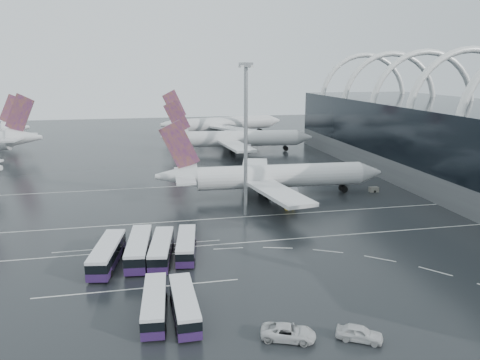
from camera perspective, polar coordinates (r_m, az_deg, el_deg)
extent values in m
plane|color=black|center=(85.29, 4.19, -6.84)|extent=(420.00, 420.00, 0.00)
torus|color=white|center=(132.56, 25.78, 7.19)|extent=(33.80, 1.80, 33.80)
torus|color=white|center=(148.03, 21.33, 8.15)|extent=(33.80, 1.80, 33.80)
torus|color=white|center=(164.24, 17.72, 8.88)|extent=(33.80, 1.80, 33.80)
torus|color=white|center=(181.00, 14.76, 9.45)|extent=(33.80, 1.80, 33.80)
cube|color=silver|center=(83.49, 4.57, -7.30)|extent=(120.00, 0.25, 0.01)
cube|color=silver|center=(96.22, 2.22, -4.40)|extent=(120.00, 0.25, 0.01)
cube|color=silver|center=(122.52, -0.95, -0.44)|extent=(120.00, 0.25, 0.01)
cube|color=silver|center=(67.63, -12.27, -12.81)|extent=(28.00, 0.25, 0.01)
cube|color=silver|center=(82.30, -12.25, -7.90)|extent=(28.00, 0.25, 0.01)
cylinder|color=silver|center=(110.45, 4.92, 0.50)|extent=(39.36, 7.02, 5.44)
cone|color=silver|center=(117.96, 15.52, 0.89)|extent=(5.84, 5.66, 5.44)
cone|color=silver|center=(106.89, -7.78, 0.50)|extent=(9.59, 5.81, 5.44)
cube|color=#4E1A70|center=(105.58, -7.40, 4.19)|extent=(9.05, 0.93, 11.53)
cube|color=silver|center=(106.96, -6.78, 0.54)|extent=(4.90, 17.04, 0.47)
cube|color=silver|center=(98.66, 4.48, -1.42)|extent=(10.42, 24.22, 0.75)
cube|color=silver|center=(120.90, 1.81, 1.42)|extent=(12.16, 24.35, 0.75)
cylinder|color=gray|center=(102.86, 5.55, -1.79)|extent=(5.28, 3.39, 3.19)
cylinder|color=gray|center=(118.73, 3.45, 0.34)|extent=(5.28, 3.39, 3.19)
cube|color=black|center=(110.50, 2.99, -1.47)|extent=(11.49, 6.45, 2.06)
cylinder|color=silver|center=(167.80, 0.37, 5.10)|extent=(39.16, 9.51, 5.58)
cone|color=silver|center=(171.68, 7.82, 5.17)|extent=(6.31, 6.14, 5.58)
cone|color=silver|center=(166.75, -7.96, 5.25)|extent=(10.14, 6.53, 5.58)
cube|color=#4E1A70|center=(165.85, -7.70, 7.69)|extent=(9.28, 1.52, 11.83)
cube|color=silver|center=(166.70, -7.29, 5.27)|extent=(6.08, 17.67, 0.48)
cube|color=silver|center=(155.69, -0.55, 4.22)|extent=(9.27, 24.63, 0.77)
cube|color=silver|center=(179.36, -1.28, 5.46)|extent=(13.79, 24.96, 0.77)
cylinder|color=gray|center=(159.57, 0.37, 3.82)|extent=(5.60, 3.79, 3.27)
cylinder|color=gray|center=(176.56, -0.25, 4.77)|extent=(5.60, 3.79, 3.27)
cube|color=black|center=(168.04, -0.93, 3.78)|extent=(12.11, 7.30, 2.12)
cylinder|color=silver|center=(208.67, -1.48, 6.90)|extent=(41.16, 16.89, 6.12)
cone|color=silver|center=(219.99, 4.12, 7.22)|extent=(7.74, 7.59, 6.12)
cone|color=silver|center=(198.71, -8.23, 6.74)|extent=(11.80, 8.72, 6.12)
cube|color=#4E1A70|center=(198.30, -8.01, 9.00)|extent=(9.96, 3.33, 12.97)
cube|color=silver|center=(199.41, -7.65, 6.78)|extent=(9.66, 19.57, 0.53)
cube|color=silver|center=(195.16, -0.89, 6.25)|extent=(18.74, 26.80, 0.84)
cube|color=silver|center=(218.90, -4.00, 7.02)|extent=(9.00, 26.78, 0.84)
cylinder|color=gray|center=(200.09, -0.55, 5.89)|extent=(6.55, 5.01, 3.59)
cylinder|color=gray|center=(217.06, -2.83, 6.48)|extent=(6.55, 5.01, 3.59)
cube|color=black|center=(207.41, -2.52, 5.68)|extent=(14.01, 9.90, 2.32)
cone|color=silver|center=(173.95, -24.67, 4.74)|extent=(11.83, 8.13, 6.32)
cube|color=#4E1A70|center=(173.49, -25.27, 7.35)|extent=(10.45, 2.49, 13.39)
cube|color=silver|center=(174.81, -25.33, 4.71)|extent=(8.27, 20.16, 0.54)
cone|color=silver|center=(209.09, -25.65, 5.78)|extent=(10.43, 6.67, 5.76)
cube|color=#4E1A70|center=(208.54, -26.13, 7.75)|extent=(9.58, 1.49, 12.21)
cube|color=silver|center=(209.39, -26.19, 5.73)|extent=(6.13, 18.22, 0.50)
cube|color=#271544|center=(75.77, -15.85, -9.27)|extent=(5.20, 14.09, 1.17)
cube|color=black|center=(75.30, -15.91, -8.37)|extent=(5.21, 13.82, 1.38)
cube|color=silver|center=(74.97, -15.96, -7.72)|extent=(5.20, 14.09, 0.48)
cylinder|color=black|center=(71.68, -15.44, -10.96)|extent=(0.53, 1.10, 1.06)
cylinder|color=black|center=(72.38, -17.76, -10.88)|extent=(0.53, 1.10, 1.06)
cylinder|color=black|center=(79.60, -14.08, -8.35)|extent=(0.53, 1.10, 1.06)
cylinder|color=black|center=(80.23, -16.17, -8.31)|extent=(0.53, 1.10, 1.06)
cube|color=#271544|center=(76.62, -12.20, -8.78)|extent=(4.38, 14.11, 1.17)
cube|color=black|center=(76.15, -12.24, -7.89)|extent=(4.42, 13.84, 1.39)
cube|color=silver|center=(75.82, -12.28, -7.23)|extent=(4.38, 14.11, 0.48)
cylinder|color=black|center=(72.57, -11.33, -10.41)|extent=(0.47, 1.10, 1.07)
cylinder|color=black|center=(72.90, -13.69, -10.42)|extent=(0.47, 1.10, 1.07)
cylinder|color=black|center=(80.75, -10.82, -7.85)|extent=(0.47, 1.10, 1.07)
cylinder|color=black|center=(81.04, -12.94, -7.88)|extent=(0.47, 1.10, 1.07)
cube|color=#271544|center=(75.98, -9.54, -8.89)|extent=(4.72, 13.41, 1.11)
cube|color=black|center=(75.52, -9.58, -8.04)|extent=(4.75, 13.16, 1.31)
cube|color=silver|center=(75.21, -9.60, -7.42)|extent=(4.72, 13.41, 0.45)
cylinder|color=black|center=(72.16, -8.72, -10.46)|extent=(0.49, 1.05, 1.01)
cylinder|color=black|center=(72.46, -10.97, -10.45)|extent=(0.49, 1.05, 1.01)
cylinder|color=black|center=(79.88, -8.23, -8.01)|extent=(0.49, 1.05, 1.01)
cylinder|color=black|center=(80.15, -10.25, -8.01)|extent=(0.49, 1.05, 1.01)
cube|color=#271544|center=(77.26, -6.55, -8.44)|extent=(4.41, 12.68, 1.05)
cube|color=black|center=(76.84, -6.58, -7.64)|extent=(4.43, 12.44, 1.24)
cube|color=silver|center=(76.54, -6.59, -7.06)|extent=(4.41, 12.68, 0.43)
cylinder|color=black|center=(73.69, -5.62, -9.86)|extent=(0.46, 0.99, 0.96)
cylinder|color=black|center=(73.82, -7.71, -9.88)|extent=(0.46, 0.99, 0.96)
cylinder|color=black|center=(81.04, -5.49, -7.62)|extent=(0.46, 0.99, 0.96)
cylinder|color=black|center=(81.16, -7.38, -7.64)|extent=(0.46, 0.99, 0.96)
cube|color=#271544|center=(60.28, -10.36, -15.29)|extent=(3.50, 12.15, 1.01)
cube|color=black|center=(59.76, -10.40, -14.36)|extent=(3.53, 11.91, 1.20)
cube|color=silver|center=(59.39, -10.44, -13.67)|extent=(3.50, 12.15, 0.42)
cylinder|color=black|center=(57.08, -9.14, -17.44)|extent=(0.39, 0.94, 0.92)
cylinder|color=black|center=(57.23, -11.84, -17.49)|extent=(0.39, 0.94, 0.92)
cylinder|color=black|center=(63.79, -9.02, -13.90)|extent=(0.39, 0.94, 0.92)
cylinder|color=black|center=(63.92, -11.39, -13.95)|extent=(0.39, 0.94, 0.92)
cube|color=#271544|center=(59.63, -6.78, -15.49)|extent=(2.90, 12.16, 1.03)
cube|color=black|center=(59.09, -6.81, -14.54)|extent=(2.95, 11.92, 1.21)
cube|color=silver|center=(58.71, -6.83, -13.84)|extent=(2.90, 12.16, 0.42)
cylinder|color=black|center=(56.60, -4.95, -17.60)|extent=(0.34, 0.94, 0.93)
cylinder|color=black|center=(56.38, -7.69, -17.81)|extent=(0.34, 0.94, 0.93)
cylinder|color=black|center=(63.31, -5.95, -14.01)|extent=(0.34, 0.94, 0.93)
cylinder|color=black|center=(63.12, -8.36, -14.18)|extent=(0.34, 0.94, 0.93)
imported|color=silver|center=(55.26, 5.91, -17.99)|extent=(6.76, 4.87, 1.71)
imported|color=silver|center=(56.42, 14.35, -17.64)|extent=(5.49, 4.34, 1.75)
cylinder|color=gray|center=(93.53, 0.70, 4.49)|extent=(0.75, 0.75, 29.85)
cube|color=gray|center=(92.35, 0.73, 13.87)|extent=(2.34, 2.34, 0.85)
cube|color=white|center=(92.35, 0.73, 13.67)|extent=(2.13, 2.13, 0.43)
cube|color=slate|center=(125.16, 12.69, -0.22)|extent=(1.99, 1.18, 1.09)
cube|color=gold|center=(100.85, 6.07, -3.31)|extent=(1.93, 1.14, 1.06)
cube|color=slate|center=(118.87, 15.99, -1.12)|extent=(2.22, 1.31, 1.21)
cube|color=gold|center=(117.20, 5.66, -0.84)|extent=(2.30, 1.36, 1.25)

